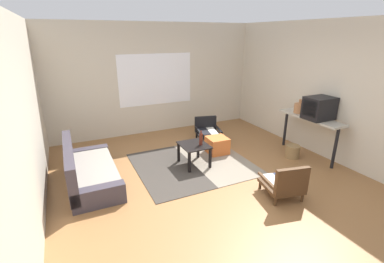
{
  "coord_description": "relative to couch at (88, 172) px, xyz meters",
  "views": [
    {
      "loc": [
        -2.12,
        -3.59,
        2.42
      ],
      "look_at": [
        -0.08,
        0.72,
        0.72
      ],
      "focal_mm": 25.66,
      "sensor_mm": 36.0,
      "label": 1
    }
  ],
  "objects": [
    {
      "name": "ground_plane",
      "position": [
        1.94,
        -0.93,
        -0.21
      ],
      "size": [
        7.8,
        7.8,
        0.0
      ],
      "primitive_type": "plane",
      "color": "olive"
    },
    {
      "name": "far_wall_with_window",
      "position": [
        1.94,
        2.13,
        1.14
      ],
      "size": [
        5.6,
        0.13,
        2.7
      ],
      "color": "beige",
      "rests_on": "ground"
    },
    {
      "name": "side_wall_right",
      "position": [
        4.6,
        -0.63,
        1.14
      ],
      "size": [
        0.12,
        6.6,
        2.7
      ],
      "primitive_type": "cube",
      "color": "beige",
      "rests_on": "ground"
    },
    {
      "name": "side_wall_left",
      "position": [
        -0.72,
        -0.63,
        1.14
      ],
      "size": [
        0.12,
        6.6,
        2.7
      ],
      "primitive_type": "cube",
      "color": "beige",
      "rests_on": "ground"
    },
    {
      "name": "area_rug",
      "position": [
        1.92,
        -0.13,
        -0.21
      ],
      "size": [
        2.17,
        1.99,
        0.01
      ],
      "color": "#38332D",
      "rests_on": "ground"
    },
    {
      "name": "couch",
      "position": [
        0.0,
        0.0,
        0.0
      ],
      "size": [
        0.79,
        1.78,
        0.71
      ],
      "color": "#38333D",
      "rests_on": "ground"
    },
    {
      "name": "coffee_table",
      "position": [
        1.93,
        -0.16,
        0.13
      ],
      "size": [
        0.51,
        0.59,
        0.43
      ],
      "color": "black",
      "rests_on": "ground"
    },
    {
      "name": "armchair_by_window",
      "position": [
        2.8,
        0.92,
        0.04
      ],
      "size": [
        0.66,
        0.69,
        0.53
      ],
      "color": "black",
      "rests_on": "ground"
    },
    {
      "name": "armchair_striped_foreground",
      "position": [
        2.69,
        -1.79,
        0.05
      ],
      "size": [
        0.64,
        0.67,
        0.59
      ],
      "color": "#472D19",
      "rests_on": "ground"
    },
    {
      "name": "ottoman_orange",
      "position": [
        2.63,
        0.14,
        -0.04
      ],
      "size": [
        0.43,
        0.43,
        0.35
      ],
      "primitive_type": "cube",
      "rotation": [
        0.0,
        0.0,
        -0.05
      ],
      "color": "#D1662D",
      "rests_on": "ground"
    },
    {
      "name": "console_shelf",
      "position": [
        4.25,
        -0.76,
        0.53
      ],
      "size": [
        0.38,
        1.41,
        0.85
      ],
      "color": "#B2AD9E",
      "rests_on": "ground"
    },
    {
      "name": "crt_television",
      "position": [
        4.25,
        -0.92,
        0.86
      ],
      "size": [
        0.53,
        0.41,
        0.43
      ],
      "color": "black",
      "rests_on": "console_shelf"
    },
    {
      "name": "clay_vase",
      "position": [
        4.25,
        -0.46,
        0.75
      ],
      "size": [
        0.25,
        0.25,
        0.29
      ],
      "color": "#A87047",
      "rests_on": "console_shelf"
    },
    {
      "name": "glass_bottle",
      "position": [
        2.04,
        -0.22,
        0.33
      ],
      "size": [
        0.06,
        0.06,
        0.28
      ],
      "color": "#5B2319",
      "rests_on": "coffee_table"
    },
    {
      "name": "wicker_basket",
      "position": [
        3.92,
        -0.72,
        -0.08
      ],
      "size": [
        0.28,
        0.28,
        0.26
      ],
      "primitive_type": "cylinder",
      "color": "olive",
      "rests_on": "ground"
    }
  ]
}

